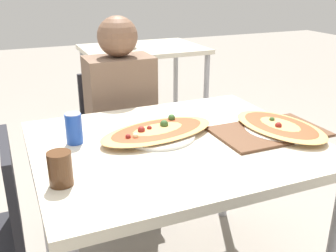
{
  "coord_description": "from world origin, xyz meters",
  "views": [
    {
      "loc": [
        -0.61,
        -1.34,
        1.37
      ],
      "look_at": [
        -0.02,
        0.02,
        0.8
      ],
      "focal_mm": 42.0,
      "sensor_mm": 36.0,
      "label": 1
    }
  ],
  "objects_px": {
    "pizza_second": "(280,127)",
    "dining_table": "(175,157)",
    "chair_far_seated": "(117,134)",
    "person_seated": "(121,105)",
    "drink_glass": "(60,169)",
    "pizza_main": "(158,132)",
    "soda_can": "(74,128)"
  },
  "relations": [
    {
      "from": "soda_can",
      "to": "person_seated",
      "type": "bearing_deg",
      "value": 57.0
    },
    {
      "from": "pizza_second",
      "to": "dining_table",
      "type": "bearing_deg",
      "value": 169.98
    },
    {
      "from": "soda_can",
      "to": "pizza_main",
      "type": "bearing_deg",
      "value": -11.02
    },
    {
      "from": "pizza_main",
      "to": "chair_far_seated",
      "type": "bearing_deg",
      "value": 88.12
    },
    {
      "from": "soda_can",
      "to": "dining_table",
      "type": "bearing_deg",
      "value": -20.15
    },
    {
      "from": "dining_table",
      "to": "pizza_second",
      "type": "xyz_separation_m",
      "value": [
        0.46,
        -0.08,
        0.09
      ]
    },
    {
      "from": "dining_table",
      "to": "chair_far_seated",
      "type": "relative_size",
      "value": 1.35
    },
    {
      "from": "dining_table",
      "to": "chair_far_seated",
      "type": "bearing_deg",
      "value": 91.71
    },
    {
      "from": "pizza_main",
      "to": "pizza_second",
      "type": "relative_size",
      "value": 1.13
    },
    {
      "from": "dining_table",
      "to": "chair_far_seated",
      "type": "height_order",
      "value": "chair_far_seated"
    },
    {
      "from": "soda_can",
      "to": "pizza_second",
      "type": "xyz_separation_m",
      "value": [
        0.84,
        -0.22,
        -0.04
      ]
    },
    {
      "from": "chair_far_seated",
      "to": "person_seated",
      "type": "xyz_separation_m",
      "value": [
        -0.0,
        -0.11,
        0.22
      ]
    },
    {
      "from": "person_seated",
      "to": "pizza_second",
      "type": "xyz_separation_m",
      "value": [
        0.48,
        -0.77,
        0.07
      ]
    },
    {
      "from": "soda_can",
      "to": "pizza_second",
      "type": "distance_m",
      "value": 0.86
    },
    {
      "from": "soda_can",
      "to": "pizza_second",
      "type": "relative_size",
      "value": 0.26
    },
    {
      "from": "chair_far_seated",
      "to": "person_seated",
      "type": "relative_size",
      "value": 0.71
    },
    {
      "from": "dining_table",
      "to": "pizza_second",
      "type": "bearing_deg",
      "value": -10.02
    },
    {
      "from": "dining_table",
      "to": "pizza_second",
      "type": "height_order",
      "value": "pizza_second"
    },
    {
      "from": "dining_table",
      "to": "soda_can",
      "type": "relative_size",
      "value": 9.01
    },
    {
      "from": "pizza_main",
      "to": "soda_can",
      "type": "distance_m",
      "value": 0.34
    },
    {
      "from": "chair_far_seated",
      "to": "soda_can",
      "type": "height_order",
      "value": "soda_can"
    },
    {
      "from": "pizza_main",
      "to": "drink_glass",
      "type": "xyz_separation_m",
      "value": [
        -0.44,
        -0.26,
        0.04
      ]
    },
    {
      "from": "chair_far_seated",
      "to": "person_seated",
      "type": "bearing_deg",
      "value": 90.0
    },
    {
      "from": "person_seated",
      "to": "pizza_main",
      "type": "bearing_deg",
      "value": 87.79
    },
    {
      "from": "soda_can",
      "to": "pizza_second",
      "type": "height_order",
      "value": "soda_can"
    },
    {
      "from": "chair_far_seated",
      "to": "pizza_second",
      "type": "xyz_separation_m",
      "value": [
        0.48,
        -0.88,
        0.29
      ]
    },
    {
      "from": "dining_table",
      "to": "soda_can",
      "type": "height_order",
      "value": "soda_can"
    },
    {
      "from": "soda_can",
      "to": "drink_glass",
      "type": "bearing_deg",
      "value": -107.88
    },
    {
      "from": "dining_table",
      "to": "person_seated",
      "type": "height_order",
      "value": "person_seated"
    },
    {
      "from": "pizza_main",
      "to": "drink_glass",
      "type": "distance_m",
      "value": 0.51
    },
    {
      "from": "soda_can",
      "to": "drink_glass",
      "type": "relative_size",
      "value": 1.11
    },
    {
      "from": "chair_far_seated",
      "to": "drink_glass",
      "type": "relative_size",
      "value": 7.38
    }
  ]
}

